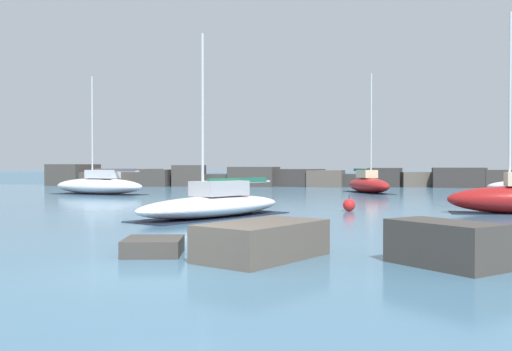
# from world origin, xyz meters

# --- Properties ---
(ground_plane) EXTENTS (600.00, 600.00, 0.00)m
(ground_plane) POSITION_xyz_m (0.00, 0.00, 0.00)
(ground_plane) COLOR teal
(open_sea_beyond) EXTENTS (400.00, 116.00, 0.01)m
(open_sea_beyond) POSITION_xyz_m (0.00, 109.39, 0.00)
(open_sea_beyond) COLOR #386684
(open_sea_beyond) RESTS_ON ground
(breakwater_jetty) EXTENTS (57.89, 7.20, 2.37)m
(breakwater_jetty) POSITION_xyz_m (-1.34, 49.57, 0.93)
(breakwater_jetty) COLOR #423D38
(breakwater_jetty) RESTS_ON ground
(sailboat_moored_0) EXTENTS (6.49, 8.31, 7.81)m
(sailboat_moored_0) POSITION_xyz_m (-1.46, 12.68, 0.55)
(sailboat_moored_0) COLOR white
(sailboat_moored_0) RESTS_ON ground
(sailboat_moored_2) EXTENTS (4.14, 7.22, 9.62)m
(sailboat_moored_2) POSITION_xyz_m (6.51, 35.59, 0.71)
(sailboat_moored_2) COLOR maroon
(sailboat_moored_2) RESTS_ON ground
(sailboat_moored_3) EXTENTS (8.36, 4.65, 9.14)m
(sailboat_moored_3) POSITION_xyz_m (-14.29, 30.50, 0.71)
(sailboat_moored_3) COLOR white
(sailboat_moored_3) RESTS_ON ground
(mooring_buoy_orange_near) EXTENTS (0.60, 0.60, 0.80)m
(mooring_buoy_orange_near) POSITION_xyz_m (4.44, 16.59, 0.30)
(mooring_buoy_orange_near) COLOR red
(mooring_buoy_orange_near) RESTS_ON ground
(mooring_buoy_far_side) EXTENTS (0.62, 0.62, 0.82)m
(mooring_buoy_far_side) POSITION_xyz_m (-1.68, 22.68, 0.31)
(mooring_buoy_far_side) COLOR red
(mooring_buoy_far_side) RESTS_ON ground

